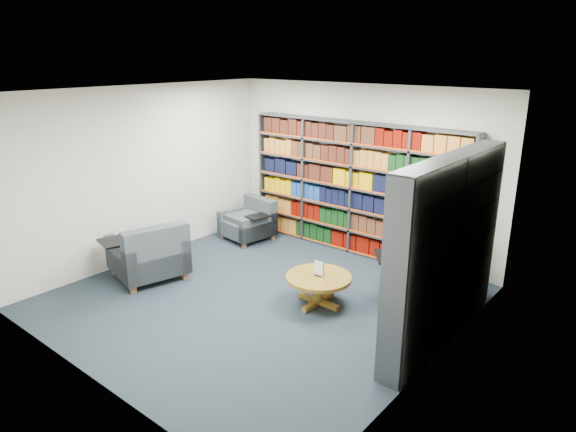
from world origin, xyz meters
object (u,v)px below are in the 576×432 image
Objects in this scene: chair_green_right at (423,273)px; chair_teal_front at (150,256)px; coffee_table at (318,282)px; chair_teal_left at (251,223)px.

chair_teal_front is at bearing -150.10° from chair_green_right.
chair_green_right is 1.46m from coffee_table.
chair_green_right reaches higher than chair_teal_left.
coffee_table is (2.44, 0.92, -0.03)m from chair_teal_front.
coffee_table is at bearing 20.73° from chair_teal_front.
chair_teal_left is 0.70× the size of chair_green_right.
coffee_table is (-1.00, -1.06, -0.04)m from chair_green_right.
coffee_table is at bearing -28.06° from chair_teal_left.
chair_teal_left reaches higher than coffee_table.
chair_teal_front is at bearing -88.08° from chair_teal_left.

